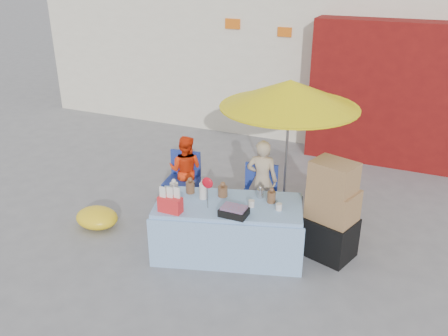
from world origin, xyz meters
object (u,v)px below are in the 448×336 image
at_px(chair_left, 182,191).
at_px(vendor_orange, 186,170).
at_px(market_table, 228,228).
at_px(box_stack, 332,214).
at_px(vendor_beige, 262,180).
at_px(chair_right, 258,207).
at_px(umbrella, 290,94).

distance_m(chair_left, vendor_orange, 0.33).
relative_size(market_table, box_stack, 1.56).
height_order(chair_left, vendor_beige, vendor_beige).
bearing_deg(chair_right, umbrella, 34.86).
bearing_deg(box_stack, chair_right, 159.54).
height_order(vendor_orange, umbrella, umbrella).
height_order(chair_right, vendor_orange, vendor_orange).
xyz_separation_m(vendor_beige, umbrella, (0.30, 0.15, 1.27)).
bearing_deg(market_table, vendor_beige, 68.06).
xyz_separation_m(umbrella, box_stack, (0.83, -0.71, -1.28)).
bearing_deg(box_stack, chair_left, 169.94).
distance_m(market_table, chair_left, 1.48).
distance_m(chair_left, vendor_beige, 1.31).
bearing_deg(box_stack, umbrella, 139.60).
bearing_deg(umbrella, vendor_beige, -153.43).
bearing_deg(vendor_beige, umbrella, -161.82).
bearing_deg(chair_left, umbrella, 1.99).
bearing_deg(chair_left, chair_right, -8.39).
height_order(market_table, vendor_beige, vendor_beige).
distance_m(chair_right, vendor_beige, 0.39).
bearing_deg(market_table, vendor_orange, 121.26).
bearing_deg(vendor_orange, chair_left, 80.63).
relative_size(chair_right, umbrella, 0.41).
bearing_deg(umbrella, chair_left, -169.62).
relative_size(chair_left, chair_right, 1.00).
distance_m(market_table, umbrella, 1.96).
xyz_separation_m(market_table, chair_right, (0.09, 0.90, -0.12)).
bearing_deg(chair_left, vendor_beige, -2.26).
height_order(chair_right, umbrella, umbrella).
bearing_deg(vendor_orange, chair_right, 165.47).
bearing_deg(vendor_orange, market_table, 129.92).
xyz_separation_m(market_table, box_stack, (1.22, 0.48, 0.24)).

